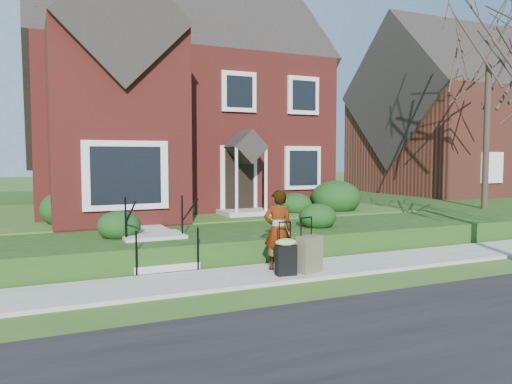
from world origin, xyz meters
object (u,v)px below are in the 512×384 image
front_steps (157,246)px  woman (278,230)px  suitcase_black (286,255)px  suitcase_olive (309,254)px

front_steps → woman: (2.20, -1.71, 0.46)m
woman → suitcase_black: 0.69m
suitcase_olive → woman: bearing=117.3°
front_steps → suitcase_black: 3.08m
front_steps → suitcase_black: (2.11, -2.24, 0.03)m
woman → front_steps: bearing=-21.8°
front_steps → woman: bearing=-37.8°
front_steps → suitcase_black: front_steps is taller
woman → suitcase_olive: 0.83m
suitcase_black → suitcase_olive: (0.57, 0.04, -0.04)m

